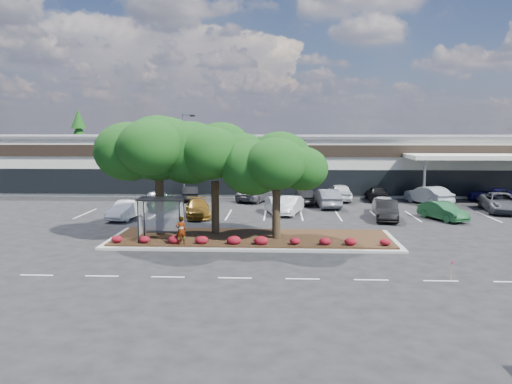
{
  "coord_description": "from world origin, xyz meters",
  "views": [
    {
      "loc": [
        -0.31,
        -26.82,
        7.0
      ],
      "look_at": [
        -1.97,
        7.99,
        2.6
      ],
      "focal_mm": 35.0,
      "sensor_mm": 36.0,
      "label": 1
    }
  ],
  "objects_px": {
    "light_pole": "(185,162)",
    "car_1": "(164,203)",
    "car_0": "(126,210)",
    "survey_stake": "(452,267)"
  },
  "relations": [
    {
      "from": "survey_stake",
      "to": "car_0",
      "type": "relative_size",
      "value": 0.22
    },
    {
      "from": "car_0",
      "to": "car_1",
      "type": "bearing_deg",
      "value": 74.65
    },
    {
      "from": "light_pole",
      "to": "car_1",
      "type": "bearing_deg",
      "value": -96.09
    },
    {
      "from": "survey_stake",
      "to": "car_0",
      "type": "bearing_deg",
      "value": 143.11
    },
    {
      "from": "car_0",
      "to": "light_pole",
      "type": "bearing_deg",
      "value": 85.79
    },
    {
      "from": "light_pole",
      "to": "car_1",
      "type": "height_order",
      "value": "light_pole"
    },
    {
      "from": "light_pole",
      "to": "car_0",
      "type": "xyz_separation_m",
      "value": [
        -2.66,
        -10.62,
        -3.02
      ]
    },
    {
      "from": "car_0",
      "to": "survey_stake",
      "type": "bearing_deg",
      "value": -27.07
    },
    {
      "from": "light_pole",
      "to": "car_0",
      "type": "height_order",
      "value": "light_pole"
    },
    {
      "from": "light_pole",
      "to": "car_0",
      "type": "distance_m",
      "value": 11.36
    }
  ]
}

